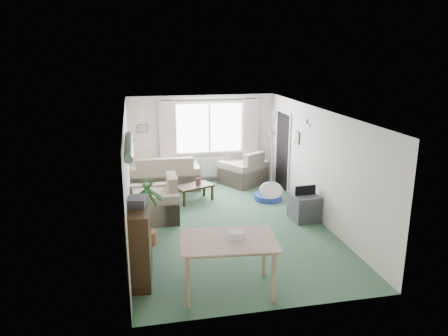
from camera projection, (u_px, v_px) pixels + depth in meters
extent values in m
plane|color=#33553C|center=(227.00, 224.00, 9.29)|extent=(6.50, 6.50, 0.00)
cube|color=white|center=(209.00, 128.00, 11.98)|extent=(1.80, 0.03, 1.30)
cube|color=black|center=(210.00, 100.00, 11.70)|extent=(2.60, 0.03, 0.03)
cube|color=beige|center=(168.00, 138.00, 11.72)|extent=(0.45, 0.08, 2.00)
cube|color=beige|center=(251.00, 135.00, 12.18)|extent=(0.45, 0.08, 2.00)
cube|color=white|center=(210.00, 167.00, 12.24)|extent=(1.20, 0.10, 0.55)
cube|color=black|center=(283.00, 151.00, 11.50)|extent=(0.03, 0.95, 2.00)
sphere|color=white|center=(271.00, 190.00, 6.77)|extent=(0.36, 0.36, 0.36)
cylinder|color=#196626|center=(128.00, 146.00, 6.14)|extent=(1.60, 1.60, 0.12)
sphere|color=silver|center=(275.00, 112.00, 9.81)|extent=(0.20, 0.20, 0.20)
sphere|color=silver|center=(308.00, 120.00, 8.74)|extent=(0.20, 0.20, 0.20)
cube|color=brown|center=(143.00, 128.00, 11.61)|extent=(0.28, 0.03, 0.22)
cube|color=brown|center=(297.00, 138.00, 10.41)|extent=(0.03, 0.24, 0.30)
cube|color=beige|center=(164.00, 172.00, 11.55)|extent=(1.84, 1.00, 0.91)
cube|color=beige|center=(243.00, 167.00, 11.95)|extent=(1.40, 1.38, 0.93)
cube|color=beige|center=(153.00, 198.00, 9.45)|extent=(1.03, 1.08, 0.97)
cube|color=black|center=(194.00, 193.00, 10.64)|extent=(1.01, 0.79, 0.40)
cube|color=brown|center=(198.00, 182.00, 10.61)|extent=(0.12, 0.05, 0.16)
cube|color=black|center=(140.00, 244.00, 6.90)|extent=(0.41, 1.03, 1.24)
cube|color=#35353A|center=(137.00, 201.00, 6.78)|extent=(0.34, 0.40, 0.14)
cylinder|color=#1B5120|center=(148.00, 210.00, 8.15)|extent=(0.63, 0.63, 1.37)
cube|color=tan|center=(229.00, 266.00, 6.62)|extent=(1.42, 1.03, 0.84)
cube|color=white|center=(236.00, 235.00, 6.54)|extent=(0.27, 0.21, 0.12)
cube|color=#36353A|center=(304.00, 207.00, 9.45)|extent=(0.60, 0.66, 0.56)
cylinder|color=navy|center=(268.00, 197.00, 10.76)|extent=(0.89, 0.89, 0.14)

